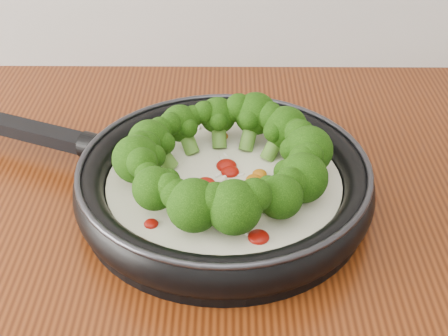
{
  "coord_description": "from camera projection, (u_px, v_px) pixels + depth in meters",
  "views": [
    {
      "loc": [
        0.02,
        0.57,
        1.34
      ],
      "look_at": [
        0.01,
        1.13,
        0.95
      ],
      "focal_mm": 49.49,
      "sensor_mm": 36.0,
      "label": 1
    }
  ],
  "objects": [
    {
      "name": "skillet",
      "position": [
        223.0,
        177.0,
        0.69
      ],
      "size": [
        0.55,
        0.44,
        0.1
      ],
      "color": "black",
      "rests_on": "counter"
    }
  ]
}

